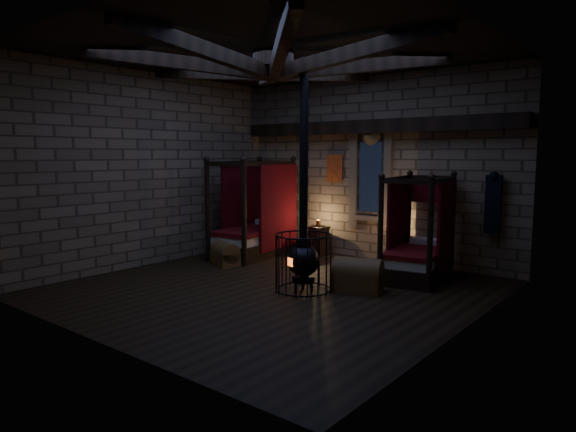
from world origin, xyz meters
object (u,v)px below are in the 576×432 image
Objects in this scene: bed_left at (255,232)px; trunk_right at (358,276)px; stove at (303,257)px; trunk_left at (225,255)px; bed_right at (418,253)px.

trunk_right is at bearing -26.53° from bed_left.
stove is at bearing -158.22° from trunk_right.
trunk_right is (3.45, -0.10, 0.05)m from trunk_left.
stove is (-1.15, -2.24, 0.13)m from bed_right.
trunk_left is 3.45m from trunk_right.
bed_left is 2.39× the size of trunk_right.
bed_right is 0.50× the size of stove.
bed_left is 3.91m from trunk_right.
bed_left is 0.57× the size of stove.
bed_left reaches higher than trunk_left.
stove reaches higher than bed_left.
bed_left is at bearing 120.13° from trunk_left.
trunk_right is at bearing 58.09° from stove.
trunk_left is (0.23, -1.22, -0.33)m from bed_left.
bed_left is at bearing 175.03° from bed_right.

